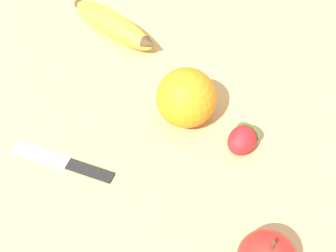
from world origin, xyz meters
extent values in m
plane|color=tan|center=(0.00, 0.00, 0.00)|extent=(3.00, 3.00, 0.00)
ellipsoid|color=gold|center=(0.01, 0.18, 0.02)|extent=(0.17, 0.14, 0.04)
cone|color=#47331E|center=(0.08, 0.13, 0.03)|extent=(0.04, 0.04, 0.03)
sphere|color=#47331E|center=(-0.06, 0.23, 0.02)|extent=(0.02, 0.02, 0.02)
sphere|color=orange|center=(0.15, 0.01, 0.04)|extent=(0.09, 0.09, 0.09)
ellipsoid|color=red|center=(0.23, -0.04, 0.02)|extent=(0.06, 0.06, 0.04)
cone|color=#3D8438|center=(0.24, -0.02, 0.02)|extent=(0.04, 0.03, 0.04)
cylinder|color=#4C3319|center=(0.25, -0.22, 0.07)|extent=(0.00, 0.00, 0.01)
cube|color=silver|center=(-0.05, -0.08, 0.00)|extent=(0.09, 0.04, 0.00)
cube|color=black|center=(0.02, -0.10, 0.00)|extent=(0.07, 0.03, 0.01)
camera|label=1|loc=(0.16, -0.44, 0.53)|focal=50.00mm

